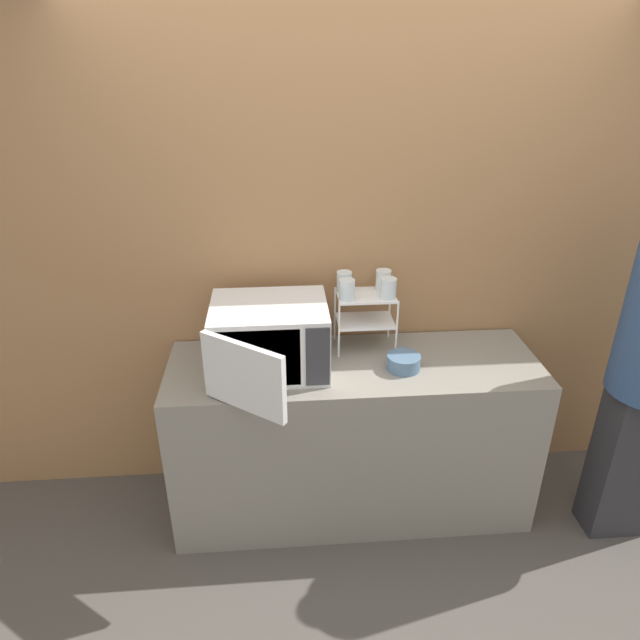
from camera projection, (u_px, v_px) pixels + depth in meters
name	position (u px, v px, depth m)	size (l,w,h in m)	color
ground_plane	(358.00, 543.00, 2.93)	(12.00, 12.00, 0.00)	#4C4742
wall_back	(348.00, 261.00, 2.92)	(8.00, 0.06, 2.60)	#9E7047
counter	(352.00, 437.00, 3.00)	(1.84, 0.60, 0.89)	gray
microwave	(269.00, 338.00, 2.69)	(0.56, 0.71, 0.33)	silver
dish_rack	(365.00, 309.00, 2.86)	(0.30, 0.21, 0.29)	white
glass_front_left	(347.00, 290.00, 2.75)	(0.08, 0.08, 0.10)	silver
glass_back_right	(383.00, 280.00, 2.86)	(0.08, 0.08, 0.10)	silver
glass_front_right	(389.00, 288.00, 2.77)	(0.08, 0.08, 0.10)	silver
glass_back_left	(344.00, 282.00, 2.84)	(0.08, 0.08, 0.10)	silver
bowl	(403.00, 362.00, 2.74)	(0.16, 0.16, 0.07)	slate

